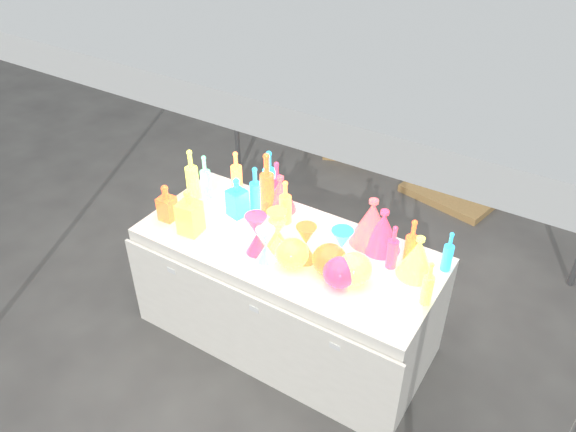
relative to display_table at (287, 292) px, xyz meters
The scene contains 33 objects.
ground 0.37m from the display_table, 90.00° to the left, with size 80.00×80.00×0.00m, color #605D59.
display_table is the anchor object (origin of this frame).
cardboard_box_closed 2.55m from the display_table, 107.28° to the left, with size 0.55×0.40×0.40m, color tan.
cardboard_box_flat 2.25m from the display_table, 80.42° to the left, with size 0.78×0.56×0.07m, color tan.
bottle_0 0.86m from the display_table, 151.75° to the left, with size 0.08×0.08×0.29m, color #EE164E, non-canonical shape.
bottle_1 0.74m from the display_table, 135.98° to the left, with size 0.09×0.09×0.37m, color green, non-canonical shape.
bottle_2 0.69m from the display_table, 141.85° to the left, with size 0.09×0.09×0.41m, color orange, non-canonical shape.
bottle_3 0.70m from the display_table, 130.41° to the left, with size 0.07×0.07×0.29m, color #1E30B1, non-canonical shape.
bottle_4 0.97m from the display_table, behind, with size 0.08×0.08×0.35m, color #13667B, non-canonical shape.
bottle_5 0.90m from the display_table, 168.55° to the left, with size 0.07×0.07×0.31m, color #BC256E, non-canonical shape.
bottle_6 0.57m from the display_table, 124.96° to the left, with size 0.08×0.08×0.30m, color #EE164E, non-canonical shape.
bottle_7 0.67m from the display_table, 151.37° to the left, with size 0.07×0.07×0.32m, color green, non-canonical shape.
decanter_0 0.79m from the display_table, 160.24° to the right, with size 0.13×0.13×0.29m, color #EE164E, non-canonical shape.
decanter_1 0.93m from the display_table, 167.33° to the right, with size 0.09×0.09×0.24m, color orange, non-canonical shape.
decanter_2 0.67m from the display_table, 167.39° to the left, with size 0.11×0.11×0.27m, color green, non-canonical shape.
hourglass_0 0.52m from the display_table, 21.18° to the right, with size 0.12×0.12×0.23m, color orange, non-canonical shape.
hourglass_1 0.54m from the display_table, 126.90° to the right, with size 0.13×0.13×0.25m, color #1E30B1, non-canonical shape.
hourglass_2 0.48m from the display_table, 108.47° to the right, with size 0.10×0.10×0.21m, color #13667B, non-canonical shape.
hourglass_3 0.52m from the display_table, 97.87° to the right, with size 0.11×0.11×0.22m, color #BC256E, non-canonical shape.
hourglass_4 0.50m from the display_table, 145.52° to the right, with size 0.12×0.12×0.24m, color #EE164E, non-canonical shape.
hourglass_5 0.61m from the display_table, ahead, with size 0.12×0.12×0.25m, color green, non-canonical shape.
globe_0 0.49m from the display_table, 49.27° to the right, with size 0.19×0.19×0.15m, color #EE164E, non-canonical shape.
globe_1 0.66m from the display_table, ahead, with size 0.19×0.19×0.15m, color #13667B, non-canonical shape.
globe_2 0.56m from the display_table, 13.89° to the right, with size 0.19×0.19×0.15m, color orange, non-canonical shape.
globe_3 0.63m from the display_table, 18.52° to the right, with size 0.18×0.18×0.15m, color #1E30B1, non-canonical shape.
lampshade_0 0.62m from the display_table, 128.68° to the left, with size 0.20×0.20×0.24m, color gold, non-canonical shape.
lampshade_1 0.72m from the display_table, 35.88° to the left, with size 0.25×0.25×0.29m, color gold, non-canonical shape.
lampshade_2 0.75m from the display_table, 28.51° to the left, with size 0.22×0.22×0.27m, color #1E30B1, non-canonical shape.
lampshade_3 0.90m from the display_table, 11.87° to the left, with size 0.21×0.21×0.25m, color #13667B, non-canonical shape.
bottle_8 1.03m from the display_table, 18.08° to the left, with size 0.06×0.06×0.25m, color green, non-canonical shape.
bottle_9 0.88m from the display_table, 16.47° to the left, with size 0.07×0.07×0.31m, color orange, non-canonical shape.
bottle_10 0.80m from the display_table, 13.35° to the left, with size 0.06×0.06×0.28m, color #1E30B1, non-canonical shape.
bottle_11 1.00m from the display_table, ahead, with size 0.06×0.06×0.27m, color #13667B, non-canonical shape.
Camera 1 is at (1.38, -2.19, 2.79)m, focal length 35.00 mm.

